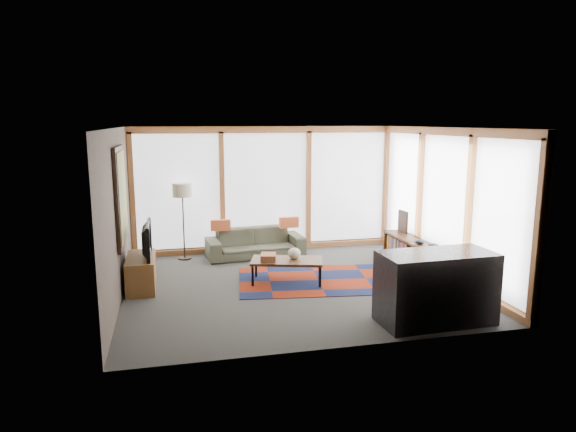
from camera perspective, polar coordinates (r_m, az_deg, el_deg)
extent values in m
plane|color=#2E2E2B|center=(8.69, 0.60, -7.62)|extent=(5.50, 5.50, 0.00)
cube|color=#3D372E|center=(8.19, -18.43, 0.09)|extent=(0.04, 5.00, 2.60)
cube|color=#3D372E|center=(6.03, 6.23, -3.04)|extent=(5.50, 0.04, 2.60)
cube|color=silver|center=(8.26, 0.63, 9.78)|extent=(5.50, 5.00, 0.04)
cube|color=white|center=(10.77, -2.49, 3.01)|extent=(5.30, 0.02, 2.35)
cube|color=white|center=(9.39, 16.97, 1.45)|extent=(0.02, 4.80, 2.35)
cube|color=black|center=(8.44, -18.11, 2.12)|extent=(0.05, 1.35, 1.55)
cube|color=gold|center=(8.44, -17.91, 2.13)|extent=(0.02, 1.20, 1.40)
cube|color=#691A09|center=(8.93, 3.37, -7.11)|extent=(2.92, 2.09, 0.01)
imported|color=#38392B|center=(10.40, -3.67, -2.98)|extent=(2.00, 0.92, 0.57)
cube|color=#C8582E|center=(10.23, -7.51, -1.02)|extent=(0.39, 0.12, 0.22)
cube|color=#C8582E|center=(10.43, 0.10, -0.70)|extent=(0.40, 0.14, 0.22)
cube|color=brown|center=(8.67, -2.19, -4.57)|extent=(0.32, 0.36, 0.10)
ellipsoid|color=beige|center=(8.73, 0.69, -4.17)|extent=(0.23, 0.23, 0.19)
ellipsoid|color=black|center=(9.26, 15.87, -3.22)|extent=(0.21, 0.21, 0.10)
ellipsoid|color=black|center=(9.53, 14.42, -2.80)|extent=(0.18, 0.18, 0.09)
cube|color=black|center=(10.41, 12.65, -0.61)|extent=(0.06, 0.34, 0.44)
cube|color=brown|center=(8.77, -15.99, -6.06)|extent=(0.44, 1.07, 0.53)
imported|color=black|center=(8.65, -15.86, -2.55)|extent=(0.13, 0.97, 0.56)
cube|color=black|center=(7.28, 16.11, -7.65)|extent=(1.56, 0.77, 0.97)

